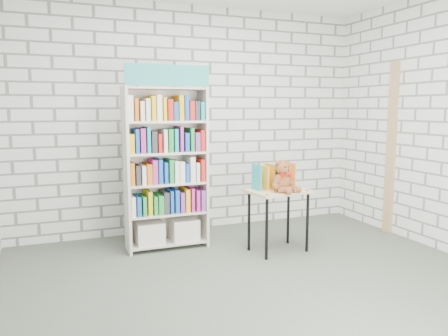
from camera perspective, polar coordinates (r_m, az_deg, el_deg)
name	(u,v)px	position (r m, az deg, el deg)	size (l,w,h in m)	color
ground	(262,285)	(4.00, 5.05, -15.00)	(4.50, 4.50, 0.00)	#495144
room_shell	(265,79)	(3.69, 5.39, 11.46)	(4.52, 4.02, 2.81)	silver
bookshelf	(166,167)	(4.83, -7.62, 0.16)	(0.89, 0.35, 1.99)	beige
display_table	(278,199)	(4.74, 7.13, -4.00)	(0.68, 0.51, 0.68)	tan
table_books	(273,177)	(4.78, 6.46, -1.14)	(0.46, 0.25, 0.26)	teal
teddy_bear	(283,179)	(4.61, 7.73, -1.45)	(0.31, 0.30, 0.33)	brown
door_trim	(391,149)	(5.77, 20.98, 2.36)	(0.05, 0.12, 2.10)	tan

